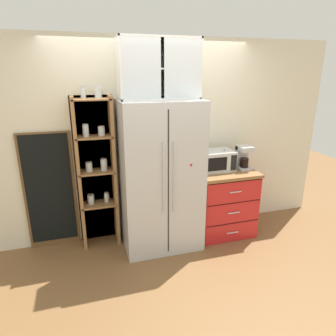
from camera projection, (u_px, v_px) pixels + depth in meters
The scene contains 12 objects.
ground_plane at pixel (161, 241), 3.93m from camera, with size 10.73×10.73×0.00m, color brown.
wall_back_cream at pixel (152, 141), 3.90m from camera, with size 5.03×0.10×2.55m, color silver.
refrigerator at pixel (160, 176), 3.65m from camera, with size 0.95×0.72×1.84m.
pantry_shelf_column at pixel (96, 169), 3.68m from camera, with size 0.50×0.30×1.99m.
counter_cabinet at pixel (223, 201), 4.07m from camera, with size 0.78×0.66×0.90m.
microwave at pixel (216, 160), 3.91m from camera, with size 0.44×0.33×0.26m.
coffee_maker at pixel (243, 157), 3.96m from camera, with size 0.17×0.20×0.31m.
mug_navy at pixel (223, 166), 3.96m from camera, with size 0.11×0.07×0.10m.
bottle_amber at pixel (223, 161), 3.95m from camera, with size 0.07×0.07×0.24m.
bottle_clear at pixel (224, 161), 3.93m from camera, with size 0.06×0.06×0.26m.
upper_cabinet at pixel (158, 69), 3.31m from camera, with size 0.91×0.32×0.66m.
chalkboard_menu at pixel (50, 191), 3.64m from camera, with size 0.60×0.04×1.48m.
Camera 1 is at (-0.89, -3.32, 2.14)m, focal length 31.85 mm.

